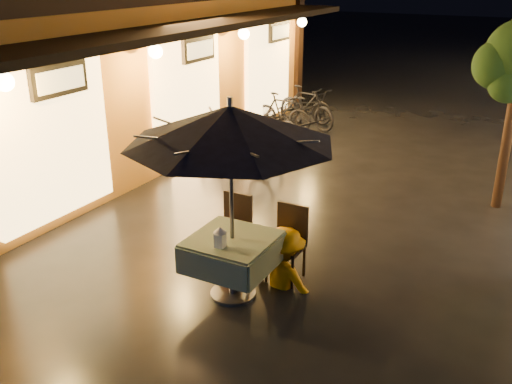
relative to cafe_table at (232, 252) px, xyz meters
The scene contains 14 objects.
ground 0.60m from the cafe_table, ahead, with size 90.00×90.00×0.00m, color black.
cafe_table is the anchor object (origin of this frame).
patio_umbrella 1.56m from the cafe_table, 68.20° to the right, with size 2.40×2.40×2.46m.
cafe_chair_left 0.84m from the cafe_table, 118.51° to the left, with size 0.42×0.42×0.97m.
cafe_chair_right 0.84m from the cafe_table, 61.49° to the left, with size 0.42×0.42×0.97m.
table_lantern 0.42m from the cafe_table, 90.00° to the right, with size 0.16×0.16×0.25m.
person_orange 0.73m from the cafe_table, 125.63° to the left, with size 0.67×0.52×1.38m, color #F76235.
person_yellow 0.71m from the cafe_table, 51.56° to the left, with size 0.96×0.55×1.49m, color #FF9F00.
bicycle_0 4.47m from the cafe_table, 119.43° to the left, with size 0.66×1.90×1.00m, color black.
bicycle_1 4.92m from the cafe_table, 118.22° to the left, with size 0.50×1.75×1.05m, color black.
bicycle_2 6.43m from the cafe_table, 114.02° to the left, with size 0.62×1.78×0.93m, color black.
bicycle_3 7.57m from the cafe_table, 110.99° to the left, with size 0.43×1.53×0.92m, color black.
bicycle_4 8.01m from the cafe_table, 106.93° to the left, with size 0.66×1.88×0.99m, color black.
bicycle_5 8.46m from the cafe_table, 107.45° to the left, with size 0.44×1.55×0.93m, color black.
Camera 1 is at (2.98, -5.19, 3.77)m, focal length 40.00 mm.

